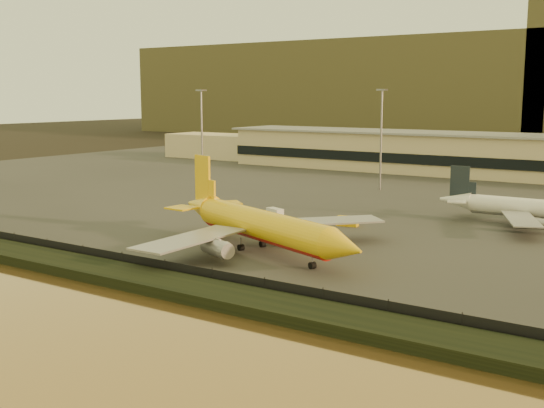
{
  "coord_description": "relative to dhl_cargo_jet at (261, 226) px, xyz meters",
  "views": [
    {
      "loc": [
        62.54,
        -78.12,
        24.08
      ],
      "look_at": [
        2.37,
        12.0,
        6.73
      ],
      "focal_mm": 45.0,
      "sensor_mm": 36.0,
      "label": 1
    }
  ],
  "objects": [
    {
      "name": "gse_vehicle_white",
      "position": [
        -15.0,
        26.67,
        -3.21
      ],
      "size": [
        4.19,
        3.05,
        1.72
      ],
      "primitive_type": "cube",
      "rotation": [
        0.0,
        0.0,
        -0.39
      ],
      "color": "silver",
      "rests_on": "tarmac"
    },
    {
      "name": "ground",
      "position": [
        -4.15,
        -6.17,
        -4.27
      ],
      "size": [
        900.0,
        900.0,
        0.0
      ],
      "primitive_type": "plane",
      "color": "black",
      "rests_on": "ground"
    },
    {
      "name": "apron_light_masts",
      "position": [
        10.85,
        68.83,
        11.44
      ],
      "size": [
        152.2,
        12.2,
        25.4
      ],
      "color": "slate",
      "rests_on": "tarmac"
    },
    {
      "name": "dhl_cargo_jet",
      "position": [
        0.0,
        0.0,
        0.0
      ],
      "size": [
        43.95,
        41.64,
        13.62
      ],
      "rotation": [
        0.0,
        0.0,
        -0.37
      ],
      "color": "#E9B30C",
      "rests_on": "tarmac"
    },
    {
      "name": "terminal_building",
      "position": [
        -18.68,
        119.38,
        1.98
      ],
      "size": [
        202.0,
        25.0,
        12.6
      ],
      "color": "#C3B187",
      "rests_on": "tarmac"
    },
    {
      "name": "gse_vehicle_yellow",
      "position": [
        1.37,
        26.22,
        -3.19
      ],
      "size": [
        4.13,
        2.35,
        1.76
      ],
      "primitive_type": "cube",
      "rotation": [
        0.0,
        0.0,
        0.16
      ],
      "color": "#E9B30C",
      "rests_on": "tarmac"
    },
    {
      "name": "tarmac",
      "position": [
        -4.15,
        88.83,
        -4.17
      ],
      "size": [
        320.0,
        220.0,
        0.2
      ],
      "primitive_type": "cube",
      "color": "#2D2D2D",
      "rests_on": "ground"
    },
    {
      "name": "white_narrowbody_jet",
      "position": [
        29.85,
        45.72,
        -0.99
      ],
      "size": [
        35.76,
        35.03,
        10.31
      ],
      "rotation": [
        0.0,
        0.0,
        0.01
      ],
      "color": "silver",
      "rests_on": "tarmac"
    },
    {
      "name": "perimeter_fence",
      "position": [
        -4.15,
        -19.17,
        -2.97
      ],
      "size": [
        300.0,
        0.05,
        2.2
      ],
      "primitive_type": "cube",
      "color": "black",
      "rests_on": "tarmac"
    },
    {
      "name": "embankment",
      "position": [
        -4.15,
        -23.17,
        -3.57
      ],
      "size": [
        320.0,
        7.0,
        1.4
      ],
      "primitive_type": "cube",
      "color": "black",
      "rests_on": "ground"
    }
  ]
}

